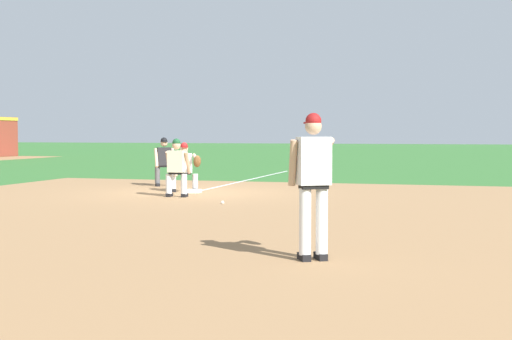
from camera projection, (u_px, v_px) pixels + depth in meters
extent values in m
plane|color=#336B2D|center=(193.00, 193.00, 18.97)|extent=(160.00, 160.00, 0.00)
cube|color=#9E754C|center=(231.00, 214.00, 13.96)|extent=(18.00, 18.00, 0.01)
cube|color=white|center=(250.00, 179.00, 24.17)|extent=(10.85, 0.10, 0.00)
cube|color=white|center=(193.00, 191.00, 18.96)|extent=(0.38, 0.38, 0.09)
sphere|color=white|center=(223.00, 202.00, 16.01)|extent=(0.07, 0.07, 0.07)
cube|color=black|center=(304.00, 257.00, 8.97)|extent=(0.28, 0.22, 0.09)
cylinder|color=white|center=(305.00, 222.00, 8.91)|extent=(0.15, 0.15, 0.84)
cube|color=black|center=(321.00, 256.00, 9.02)|extent=(0.28, 0.22, 0.09)
cylinder|color=white|center=(322.00, 221.00, 8.96)|extent=(0.15, 0.15, 0.84)
cube|color=black|center=(314.00, 186.00, 8.91)|extent=(0.34, 0.39, 0.06)
cube|color=white|center=(314.00, 161.00, 8.89)|extent=(0.41, 0.47, 0.60)
sphere|color=tan|center=(313.00, 126.00, 8.89)|extent=(0.21, 0.21, 0.21)
sphere|color=maroon|center=(313.00, 121.00, 8.89)|extent=(0.20, 0.20, 0.20)
cube|color=maroon|center=(311.00, 123.00, 8.97)|extent=(0.18, 0.20, 0.02)
cylinder|color=tan|center=(293.00, 163.00, 8.91)|extent=(0.21, 0.17, 0.59)
cylinder|color=tan|center=(325.00, 153.00, 9.24)|extent=(0.50, 0.34, 0.41)
ellipsoid|color=brown|center=(323.00, 165.00, 9.32)|extent=(0.36, 0.32, 0.34)
cube|color=black|center=(195.00, 190.00, 19.35)|extent=(0.28, 0.23, 0.09)
cylinder|color=white|center=(195.00, 181.00, 19.37)|extent=(0.15, 0.15, 0.40)
cube|color=black|center=(173.00, 190.00, 19.20)|extent=(0.28, 0.23, 0.09)
cylinder|color=white|center=(173.00, 182.00, 19.22)|extent=(0.15, 0.15, 0.40)
cube|color=black|center=(184.00, 173.00, 19.29)|extent=(0.34, 0.39, 0.06)
cube|color=white|center=(184.00, 163.00, 19.27)|extent=(0.41, 0.47, 0.52)
sphere|color=#DBB28E|center=(184.00, 149.00, 19.23)|extent=(0.21, 0.21, 0.21)
sphere|color=maroon|center=(184.00, 146.00, 19.23)|extent=(0.20, 0.20, 0.20)
cube|color=maroon|center=(185.00, 147.00, 19.14)|extent=(0.18, 0.20, 0.02)
cylinder|color=#DBB28E|center=(196.00, 158.00, 18.92)|extent=(0.55, 0.37, 0.24)
cylinder|color=#DBB28E|center=(175.00, 166.00, 19.12)|extent=(0.25, 0.20, 0.58)
ellipsoid|color=brown|center=(197.00, 161.00, 18.72)|extent=(0.29, 0.28, 0.35)
cube|color=black|center=(169.00, 195.00, 17.80)|extent=(0.26, 0.12, 0.09)
cylinder|color=white|center=(169.00, 184.00, 17.75)|extent=(0.15, 0.15, 0.50)
cube|color=black|center=(185.00, 195.00, 17.71)|extent=(0.26, 0.12, 0.09)
cylinder|color=white|center=(184.00, 184.00, 17.66)|extent=(0.15, 0.15, 0.50)
cube|color=black|center=(176.00, 173.00, 17.69)|extent=(0.21, 0.35, 0.06)
cube|color=beige|center=(176.00, 161.00, 17.67)|extent=(0.26, 0.41, 0.54)
sphere|color=tan|center=(176.00, 145.00, 17.67)|extent=(0.21, 0.21, 0.21)
sphere|color=#194C28|center=(176.00, 142.00, 17.67)|extent=(0.20, 0.20, 0.20)
cube|color=#194C28|center=(178.00, 143.00, 17.76)|extent=(0.12, 0.17, 0.02)
cylinder|color=tan|center=(169.00, 162.00, 17.88)|extent=(0.33, 0.10, 0.56)
cylinder|color=tan|center=(188.00, 163.00, 17.76)|extent=(0.33, 0.10, 0.56)
cube|color=black|center=(171.00, 185.00, 21.33)|extent=(0.28, 0.23, 0.09)
cylinder|color=#515154|center=(171.00, 175.00, 21.36)|extent=(0.15, 0.15, 0.50)
cube|color=black|center=(158.00, 185.00, 21.23)|extent=(0.28, 0.23, 0.09)
cylinder|color=#515154|center=(157.00, 175.00, 21.25)|extent=(0.15, 0.15, 0.50)
cube|color=black|center=(164.00, 166.00, 21.29)|extent=(0.35, 0.39, 0.06)
cube|color=#232326|center=(164.00, 156.00, 21.27)|extent=(0.41, 0.47, 0.54)
sphere|color=#DBB28E|center=(164.00, 143.00, 21.23)|extent=(0.21, 0.21, 0.21)
sphere|color=black|center=(164.00, 141.00, 21.23)|extent=(0.20, 0.20, 0.20)
cube|color=black|center=(164.00, 142.00, 21.14)|extent=(0.18, 0.20, 0.02)
cylinder|color=#DBB28E|center=(173.00, 158.00, 21.20)|extent=(0.33, 0.25, 0.56)
cylinder|color=#DBB28E|center=(156.00, 158.00, 21.07)|extent=(0.33, 0.25, 0.56)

